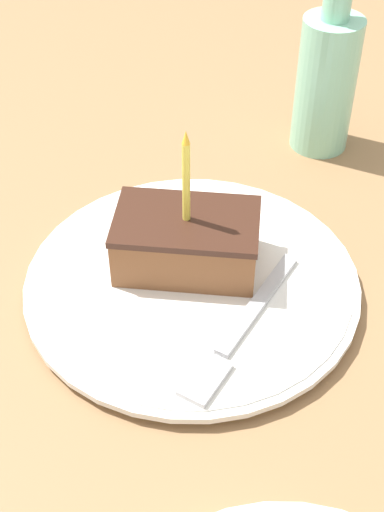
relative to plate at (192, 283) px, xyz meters
name	(u,v)px	position (x,y,z in m)	size (l,w,h in m)	color
ground_plane	(181,326)	(0.03, -0.01, -0.03)	(2.40, 2.40, 0.04)	olive
plate	(192,283)	(0.00, 0.00, 0.00)	(0.29, 0.29, 0.01)	white
cake_slice	(184,240)	(-0.02, -0.01, 0.03)	(0.08, 0.12, 0.14)	brown
fork	(237,335)	(0.06, 0.04, 0.01)	(0.16, 0.09, 0.00)	#B2B2B7
bottle	(326,79)	(-0.24, 0.11, 0.07)	(0.06, 0.06, 0.20)	#8CD1B2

